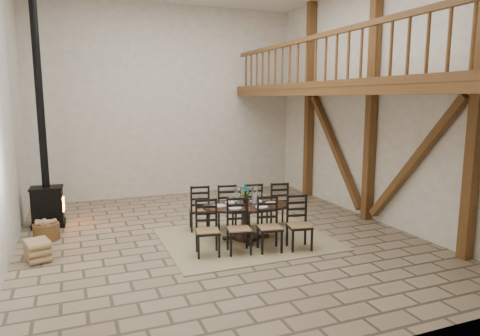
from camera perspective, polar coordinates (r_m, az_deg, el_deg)
name	(u,v)px	position (r m, az deg, el deg)	size (l,w,h in m)	color
ground	(219,237)	(8.16, -2.81, -9.20)	(8.00, 8.00, 0.00)	gray
room_shell	(278,75)	(8.22, 5.07, 12.23)	(7.02, 8.02, 5.01)	white
rug	(246,239)	(8.04, 0.80, -9.42)	(3.00, 2.50, 0.02)	tan
dining_table	(246,221)	(7.94, 0.81, -7.14)	(2.27, 2.12, 1.03)	black
wood_stove	(45,172)	(9.43, -24.55, -0.44)	(0.65, 0.51, 5.00)	black
log_basket	(46,231)	(8.74, -24.41, -7.65)	(0.46, 0.46, 0.38)	brown
log_stack	(38,251)	(7.70, -25.38, -9.92)	(0.45, 0.54, 0.35)	tan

